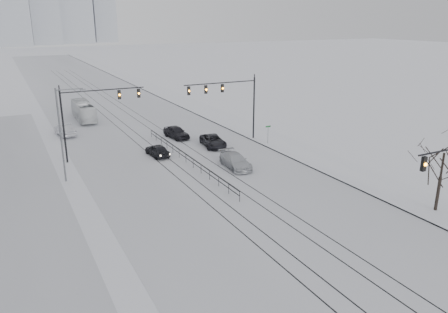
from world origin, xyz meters
TOP-DOWN VIEW (x-y plane):
  - road at (0.00, 60.00)m, footprint 22.00×260.00m
  - sidewalk_east at (13.50, 60.00)m, footprint 5.00×260.00m
  - curb at (11.05, 60.00)m, footprint 0.10×260.00m
  - tram_rails at (-0.00, 40.00)m, footprint 5.30×180.00m
  - traffic_mast_ne at (8.15, 34.99)m, footprint 9.60×0.37m
  - traffic_mast_nw at (-8.52, 36.00)m, footprint 9.10×0.37m
  - street_light_west at (-12.20, 30.00)m, footprint 2.73×0.25m
  - bare_tree at (13.20, 9.00)m, footprint 4.40×4.40m
  - median_fence at (0.00, 30.00)m, footprint 0.06×24.00m
  - street_sign at (11.80, 32.00)m, footprint 0.70×0.06m
  - sedan_sb_inner at (-2.00, 33.64)m, footprint 2.00×4.21m
  - sedan_sb_outer at (-10.00, 47.94)m, footprint 2.35×4.88m
  - sedan_nb_front at (5.35, 34.29)m, footprint 3.07×5.34m
  - sedan_nb_right at (3.97, 26.05)m, footprint 2.44×5.26m
  - sedan_nb_far at (2.79, 40.04)m, footprint 2.49×4.81m
  - box_truck at (-5.98, 56.67)m, footprint 2.53×10.06m

SIDE VIEW (x-z plane):
  - road at x=0.00m, z-range 0.00..0.02m
  - tram_rails at x=0.00m, z-range 0.02..0.03m
  - curb at x=11.05m, z-range 0.00..0.12m
  - sidewalk_east at x=13.50m, z-range 0.00..0.16m
  - median_fence at x=0.00m, z-range 0.03..1.03m
  - sedan_sb_inner at x=-2.00m, z-range 0.00..1.39m
  - sedan_nb_front at x=5.35m, z-range 0.00..1.40m
  - sedan_nb_right at x=3.97m, z-range 0.00..1.49m
  - sedan_sb_outer at x=-10.00m, z-range 0.00..1.54m
  - sedan_nb_far at x=2.79m, z-range 0.00..1.57m
  - box_truck at x=-5.98m, z-range 0.00..2.79m
  - street_sign at x=11.80m, z-range 0.41..2.81m
  - bare_tree at x=13.20m, z-range 1.44..7.54m
  - street_light_west at x=-12.20m, z-range 0.71..9.71m
  - traffic_mast_nw at x=-8.52m, z-range 1.57..9.57m
  - traffic_mast_ne at x=8.15m, z-range 1.76..9.76m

